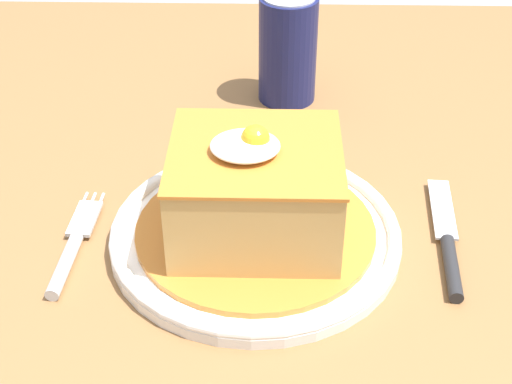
{
  "coord_description": "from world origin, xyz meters",
  "views": [
    {
      "loc": [
        -0.04,
        -0.6,
        1.18
      ],
      "look_at": [
        -0.05,
        -0.07,
        0.79
      ],
      "focal_mm": 52.55,
      "sensor_mm": 36.0,
      "label": 1
    }
  ],
  "objects_px": {
    "main_plate": "(255,234)",
    "fork": "(72,249)",
    "knife": "(449,250)",
    "soda_can": "(288,49)"
  },
  "relations": [
    {
      "from": "soda_can",
      "to": "fork",
      "type": "bearing_deg",
      "value": -123.3
    },
    {
      "from": "knife",
      "to": "main_plate",
      "type": "bearing_deg",
      "value": 175.14
    },
    {
      "from": "main_plate",
      "to": "fork",
      "type": "relative_size",
      "value": 1.81
    },
    {
      "from": "main_plate",
      "to": "soda_can",
      "type": "relative_size",
      "value": 2.07
    },
    {
      "from": "fork",
      "to": "soda_can",
      "type": "height_order",
      "value": "soda_can"
    },
    {
      "from": "main_plate",
      "to": "knife",
      "type": "distance_m",
      "value": 0.17
    },
    {
      "from": "fork",
      "to": "knife",
      "type": "xyz_separation_m",
      "value": [
        0.33,
        0.01,
        0.0
      ]
    },
    {
      "from": "main_plate",
      "to": "knife",
      "type": "height_order",
      "value": "main_plate"
    },
    {
      "from": "knife",
      "to": "fork",
      "type": "bearing_deg",
      "value": -178.68
    },
    {
      "from": "soda_can",
      "to": "main_plate",
      "type": "bearing_deg",
      "value": -96.42
    }
  ]
}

